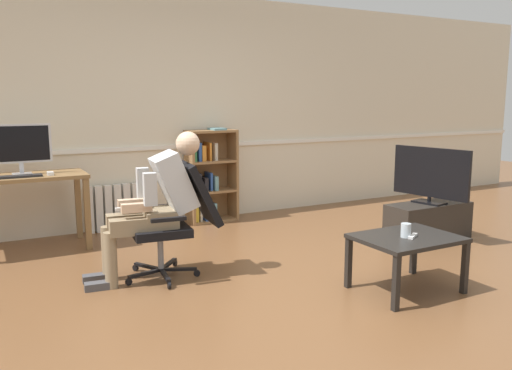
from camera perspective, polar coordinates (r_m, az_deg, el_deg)
name	(u,v)px	position (r m, az deg, el deg)	size (l,w,h in m)	color
ground_plane	(291,289)	(4.25, 3.79, -11.20)	(18.00, 18.00, 0.00)	brown
back_wall	(172,110)	(6.37, -9.07, 8.02)	(12.00, 0.13, 2.70)	beige
computer_desk	(19,187)	(5.58, -24.40, -0.23)	(1.25, 0.57, 0.76)	olive
imac_monitor	(20,145)	(5.61, -24.29, 3.95)	(0.58, 0.14, 0.49)	silver
keyboard	(18,176)	(5.42, -24.50, 0.85)	(0.43, 0.12, 0.02)	black
computer_mouse	(50,173)	(5.47, -21.46, 1.18)	(0.06, 0.10, 0.03)	white
bookshelf	(209,178)	(6.39, -5.16, 0.75)	(0.60, 0.29, 1.14)	olive
radiator	(122,207)	(6.20, -14.35, -2.31)	(0.81, 0.08, 0.53)	white
office_chair	(178,215)	(4.46, -8.46, -3.29)	(0.84, 0.62, 0.97)	black
person_seated	(155,202)	(4.40, -10.90, -1.81)	(0.99, 0.42, 1.23)	#937F60
tv_stand	(428,221)	(5.89, 18.20, -3.77)	(0.95, 0.37, 0.39)	#2D2823
tv_screen	(431,174)	(5.80, 18.47, 1.12)	(0.26, 0.87, 0.59)	black
coffee_table	(407,243)	(4.26, 16.09, -6.08)	(0.77, 0.59, 0.44)	black
drinking_glass	(406,230)	(4.20, 15.98, -4.76)	(0.08, 0.08, 0.11)	silver
spare_remote	(413,236)	(4.22, 16.69, -5.34)	(0.04, 0.15, 0.02)	white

